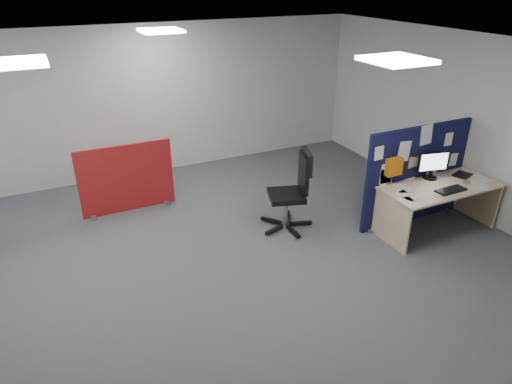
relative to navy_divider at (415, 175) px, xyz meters
name	(u,v)px	position (x,y,z in m)	size (l,w,h in m)	color
floor	(193,274)	(-3.46, 0.10, -0.76)	(9.00, 9.00, 0.00)	#4B4E53
ceiling	(177,56)	(-3.46, 0.10, 1.94)	(9.00, 7.00, 0.02)	white
wall_back	(125,105)	(-3.46, 3.60, 0.59)	(9.00, 0.02, 2.70)	silver
wall_right	(468,125)	(1.04, 0.10, 0.59)	(0.02, 7.00, 2.70)	silver
ceiling_lights	(188,48)	(-3.13, 0.77, 1.91)	(4.10, 4.10, 0.04)	white
navy_divider	(415,175)	(0.00, 0.00, 0.00)	(1.84, 0.30, 1.54)	black
main_desk	(437,195)	(0.12, -0.35, -0.20)	(1.75, 0.78, 0.73)	beige
monitor_main	(433,164)	(0.16, -0.14, 0.20)	(0.47, 0.20, 0.41)	black
keyboard	(451,190)	(0.11, -0.59, -0.02)	(0.45, 0.18, 0.03)	black
mouse	(466,183)	(0.50, -0.50, -0.02)	(0.10, 0.06, 0.03)	gray
paper_tray	(462,175)	(0.68, -0.27, -0.03)	(0.28, 0.22, 0.01)	black
red_divider	(127,179)	(-3.81, 2.21, -0.22)	(1.47, 0.30, 1.10)	maroon
office_chair	(295,186)	(-1.70, 0.59, -0.09)	(0.79, 0.75, 1.18)	black
desk_papers	(436,187)	(0.03, -0.40, -0.03)	(1.73, 0.83, 0.00)	white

